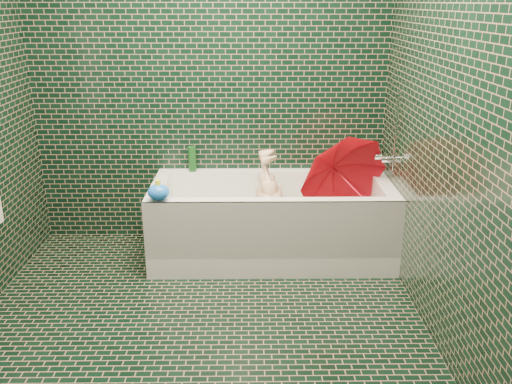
{
  "coord_description": "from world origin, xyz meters",
  "views": [
    {
      "loc": [
        0.3,
        -2.59,
        1.77
      ],
      "look_at": [
        0.33,
        0.82,
        0.56
      ],
      "focal_mm": 38.0,
      "sensor_mm": 36.0,
      "label": 1
    }
  ],
  "objects_px": {
    "bathtub": "(272,229)",
    "bath_toy": "(158,192)",
    "child": "(276,218)",
    "rubber_duck": "(351,164)",
    "umbrella": "(351,186)"
  },
  "relations": [
    {
      "from": "rubber_duck",
      "to": "bath_toy",
      "type": "height_order",
      "value": "bath_toy"
    },
    {
      "from": "bathtub",
      "to": "rubber_duck",
      "type": "bearing_deg",
      "value": 30.1
    },
    {
      "from": "bathtub",
      "to": "child",
      "type": "height_order",
      "value": "bathtub"
    },
    {
      "from": "rubber_duck",
      "to": "bath_toy",
      "type": "xyz_separation_m",
      "value": [
        -1.36,
        -0.68,
        0.02
      ]
    },
    {
      "from": "rubber_duck",
      "to": "bath_toy",
      "type": "relative_size",
      "value": 0.74
    },
    {
      "from": "bathtub",
      "to": "child",
      "type": "bearing_deg",
      "value": -44.42
    },
    {
      "from": "bathtub",
      "to": "umbrella",
      "type": "xyz_separation_m",
      "value": [
        0.55,
        -0.06,
        0.34
      ]
    },
    {
      "from": "bathtub",
      "to": "bath_toy",
      "type": "relative_size",
      "value": 11.07
    },
    {
      "from": "bathtub",
      "to": "umbrella",
      "type": "height_order",
      "value": "umbrella"
    },
    {
      "from": "child",
      "to": "rubber_duck",
      "type": "xyz_separation_m",
      "value": [
        0.59,
        0.39,
        0.28
      ]
    },
    {
      "from": "child",
      "to": "umbrella",
      "type": "relative_size",
      "value": 1.47
    },
    {
      "from": "bathtub",
      "to": "rubber_duck",
      "type": "xyz_separation_m",
      "value": [
        0.62,
        0.36,
        0.38
      ]
    },
    {
      "from": "bathtub",
      "to": "rubber_duck",
      "type": "height_order",
      "value": "rubber_duck"
    },
    {
      "from": "bathtub",
      "to": "umbrella",
      "type": "distance_m",
      "value": 0.65
    },
    {
      "from": "bath_toy",
      "to": "bathtub",
      "type": "bearing_deg",
      "value": 15.24
    }
  ]
}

